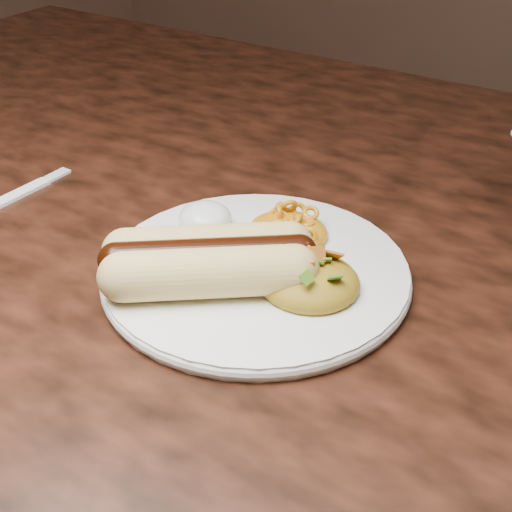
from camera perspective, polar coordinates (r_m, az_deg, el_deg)
The scene contains 7 objects.
table at distance 0.80m, azimuth 0.80°, elevation -1.00°, with size 1.60×0.90×0.75m.
plate at distance 0.62m, azimuth 0.00°, elevation -1.31°, with size 0.26×0.26×0.01m, color white.
hotdog at distance 0.58m, azimuth -3.81°, elevation -0.29°, with size 0.14×0.15×0.04m.
mac_and_cheese at distance 0.65m, azimuth 2.61°, elevation 2.77°, with size 0.08×0.07×0.03m, color gold.
sour_cream at distance 0.67m, azimuth -4.12°, elevation 3.53°, with size 0.05×0.05×0.03m, color white.
taco_salad at distance 0.58m, azimuth 4.28°, elevation -1.35°, with size 0.09×0.08×0.04m.
fork at distance 0.79m, azimuth -19.16°, elevation 4.37°, with size 0.02×0.15×0.00m, color white.
Camera 1 is at (0.35, -0.56, 1.10)m, focal length 50.00 mm.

